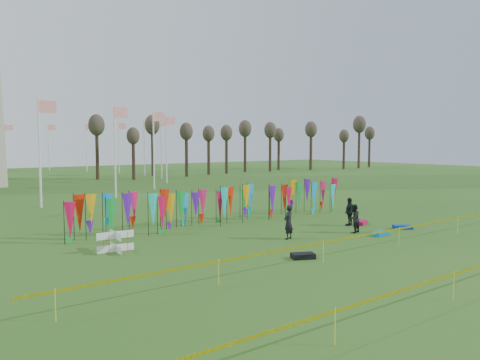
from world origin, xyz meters
TOP-DOWN VIEW (x-y plane):
  - ground at (0.00, 0.00)m, footprint 160.00×160.00m
  - banner_row at (0.28, 7.49)m, footprint 18.64×0.64m
  - caution_tape_near at (-0.22, -2.21)m, footprint 26.00×0.02m
  - tree_line at (32.00, 44.00)m, footprint 53.92×1.92m
  - box_kite at (-7.70, 4.41)m, footprint 0.82×0.82m
  - person_left at (0.14, 2.01)m, footprint 0.72×0.61m
  - person_mid at (3.97, 1.16)m, footprint 0.80×0.58m
  - person_right at (5.48, 2.72)m, footprint 1.03×0.72m
  - kite_bag_turquoise at (4.49, -0.10)m, footprint 1.02×0.59m
  - kite_bag_blue at (6.99, 0.29)m, footprint 1.11×0.96m
  - kite_bag_red at (6.36, 2.62)m, footprint 1.23×0.93m
  - kite_bag_black at (-1.99, -1.20)m, footprint 1.07×0.88m

SIDE VIEW (x-z plane):
  - ground at x=0.00m, z-range 0.00..0.00m
  - kite_bag_turquoise at x=4.49m, z-range 0.00..0.19m
  - kite_bag_red at x=6.36m, z-range 0.00..0.21m
  - kite_bag_blue at x=6.99m, z-range 0.00..0.21m
  - kite_bag_black at x=-1.99m, z-range 0.00..0.22m
  - box_kite at x=-7.70m, z-range 0.00..0.92m
  - person_mid at x=3.97m, z-range 0.00..1.50m
  - caution_tape_near at x=-0.22m, z-range 0.33..1.23m
  - person_right at x=5.48m, z-range 0.00..1.60m
  - person_left at x=0.14m, z-range 0.00..1.68m
  - banner_row at x=0.28m, z-range 0.16..2.24m
  - tree_line at x=32.00m, z-range 2.25..10.09m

